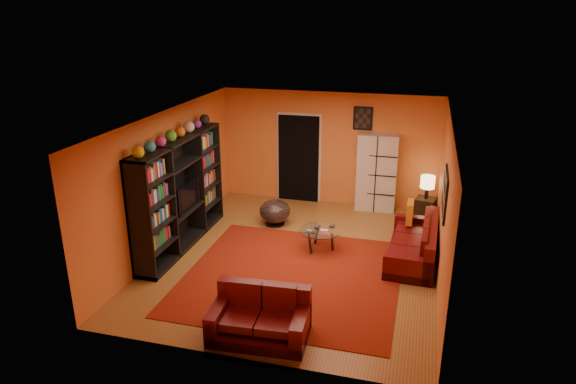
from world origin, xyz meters
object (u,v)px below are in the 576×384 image
(entertainment_unit, at_px, (180,193))
(sofa, at_px, (417,244))
(coffee_table, at_px, (320,232))
(table_lamp, at_px, (428,183))
(side_table, at_px, (425,209))
(tv, at_px, (184,196))
(bowl_chair, at_px, (275,212))
(loveseat, at_px, (261,317))
(storage_cabinet, at_px, (376,173))

(entertainment_unit, relative_size, sofa, 1.46)
(coffee_table, relative_size, table_lamp, 1.59)
(entertainment_unit, relative_size, side_table, 6.00)
(entertainment_unit, distance_m, tv, 0.10)
(entertainment_unit, bearing_deg, sofa, 6.79)
(entertainment_unit, bearing_deg, bowl_chair, 43.57)
(bowl_chair, height_order, table_lamp, table_lamp)
(loveseat, xyz_separation_m, bowl_chair, (-0.91, 3.80, 0.00))
(bowl_chair, relative_size, table_lamp, 1.31)
(loveseat, height_order, storage_cabinet, storage_cabinet)
(coffee_table, height_order, side_table, side_table)
(coffee_table, height_order, storage_cabinet, storage_cabinet)
(tv, xyz_separation_m, bowl_chair, (1.40, 1.33, -0.69))
(sofa, height_order, side_table, sofa)
(entertainment_unit, height_order, storage_cabinet, entertainment_unit)
(loveseat, height_order, side_table, loveseat)
(tv, distance_m, loveseat, 3.46)
(side_table, bearing_deg, table_lamp, 0.00)
(table_lamp, bearing_deg, tv, -151.71)
(entertainment_unit, relative_size, storage_cabinet, 1.71)
(loveseat, bearing_deg, coffee_table, -8.56)
(sofa, distance_m, storage_cabinet, 2.55)
(loveseat, xyz_separation_m, coffee_table, (0.25, 2.85, 0.07))
(tv, relative_size, coffee_table, 1.13)
(storage_cabinet, bearing_deg, bowl_chair, -147.42)
(sofa, bearing_deg, table_lamp, 88.59)
(sofa, relative_size, side_table, 4.10)
(coffee_table, height_order, table_lamp, table_lamp)
(sofa, distance_m, coffee_table, 1.79)
(coffee_table, bearing_deg, side_table, 46.73)
(bowl_chair, bearing_deg, loveseat, -76.48)
(tv, bearing_deg, side_table, -61.71)
(coffee_table, relative_size, side_table, 1.59)
(table_lamp, bearing_deg, entertainment_unit, -151.52)
(sofa, bearing_deg, tv, -171.69)
(coffee_table, xyz_separation_m, bowl_chair, (-1.17, 0.95, -0.07))
(table_lamp, bearing_deg, bowl_chair, -160.74)
(sofa, distance_m, side_table, 1.93)
(storage_cabinet, height_order, table_lamp, storage_cabinet)
(tv, height_order, bowl_chair, tv)
(sofa, height_order, storage_cabinet, storage_cabinet)
(coffee_table, xyz_separation_m, table_lamp, (1.90, 2.02, 0.50))
(side_table, distance_m, table_lamp, 0.60)
(coffee_table, relative_size, storage_cabinet, 0.45)
(loveseat, relative_size, coffee_table, 1.76)
(loveseat, xyz_separation_m, side_table, (2.16, 4.88, -0.04))
(entertainment_unit, bearing_deg, side_table, 28.48)
(tv, bearing_deg, storage_cabinet, -50.67)
(tv, bearing_deg, table_lamp, -61.71)
(table_lamp, bearing_deg, storage_cabinet, 162.81)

